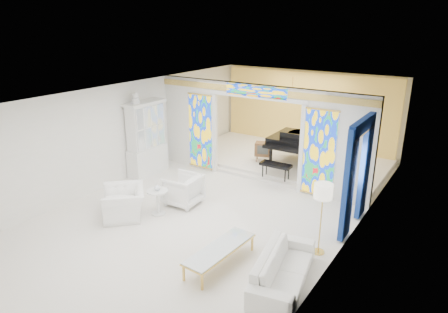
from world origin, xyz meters
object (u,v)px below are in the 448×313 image
Objects in this scene: armchair_left at (124,203)px; armchair_right at (183,190)px; sofa at (283,268)px; grand_piano at (302,140)px; tv_console at (264,149)px; china_cabinet at (147,139)px; coffee_table at (220,249)px.

armchair_right reaches higher than armchair_left.
armchair_right is at bearing 54.95° from sofa.
tv_console is (-1.16, -0.53, -0.37)m from grand_piano.
armchair_left is 0.54× the size of sofa.
china_cabinet is at bearing 166.38° from armchair_left.
grand_piano is at bearing 4.98° from tv_console.
china_cabinet is 5.10m from grand_piano.
grand_piano is (-0.88, 6.20, 0.61)m from coffee_table.
grand_piano is at bearing 39.11° from china_cabinet.
sofa is at bearing -70.90° from grand_piano.
grand_piano is (-2.21, 6.02, 0.66)m from sofa.
china_cabinet is 6.83m from sofa.
tv_console reaches higher than coffee_table.
coffee_table is at bearing 86.33° from sofa.
grand_piano is (1.57, 4.37, 0.56)m from armchair_right.
grand_piano is at bearing 98.10° from coffee_table.
armchair_left is at bearing -113.34° from grand_piano.
armchair_left is (1.60, -2.54, -0.79)m from china_cabinet.
tv_console reaches higher than armchair_right.
tv_console is at bearing 20.14° from sofa.
armchair_left is 1.60m from armchair_right.
china_cabinet is at bearing -155.67° from tv_console.
china_cabinet is 1.48× the size of coffee_table.
armchair_right is 3.86m from tv_console.
sofa is (6.17, -2.81, -0.86)m from china_cabinet.
sofa reaches higher than coffee_table.
grand_piano is 1.33m from tv_console.
grand_piano is at bearing 156.38° from armchair_right.
china_cabinet is 5.74m from coffee_table.
sofa is at bearing 62.49° from armchair_right.
grand_piano reaches higher than sofa.
armchair_right is 0.43× the size of sofa.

